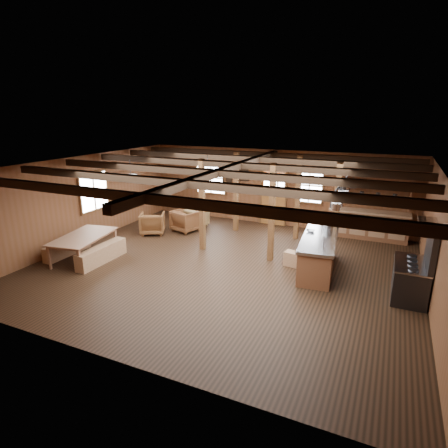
% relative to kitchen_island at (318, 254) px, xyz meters
% --- Properties ---
extents(room, '(10.04, 9.04, 2.84)m').
position_rel_kitchen_island_xyz_m(room, '(-2.39, -0.80, 0.92)').
color(room, black).
rests_on(room, ground).
extents(ceiling_joists, '(9.80, 8.82, 0.18)m').
position_rel_kitchen_island_xyz_m(ceiling_joists, '(-2.39, -0.62, 2.20)').
color(ceiling_joists, black).
rests_on(ceiling_joists, ceiling).
extents(timber_posts, '(3.95, 2.35, 2.80)m').
position_rel_kitchen_island_xyz_m(timber_posts, '(-1.87, 1.28, 0.92)').
color(timber_posts, '#482514').
rests_on(timber_posts, floor).
extents(back_door, '(1.02, 0.08, 2.15)m').
position_rel_kitchen_island_xyz_m(back_door, '(-2.39, 3.65, 0.40)').
color(back_door, brown).
rests_on(back_door, floor).
extents(window_back_left, '(1.32, 0.06, 1.32)m').
position_rel_kitchen_island_xyz_m(window_back_left, '(-4.99, 3.66, 1.12)').
color(window_back_left, white).
rests_on(window_back_left, wall_back).
extents(window_back_right, '(1.02, 0.06, 1.32)m').
position_rel_kitchen_island_xyz_m(window_back_right, '(-1.09, 3.66, 1.12)').
color(window_back_right, white).
rests_on(window_back_right, wall_back).
extents(window_left, '(0.14, 1.24, 1.32)m').
position_rel_kitchen_island_xyz_m(window_left, '(-7.35, -0.30, 1.12)').
color(window_left, white).
rests_on(window_left, wall_back).
extents(notice_boards, '(1.08, 0.03, 0.90)m').
position_rel_kitchen_island_xyz_m(notice_boards, '(-3.89, 3.66, 1.16)').
color(notice_boards, beige).
rests_on(notice_boards, wall_back).
extents(back_counter, '(2.55, 0.60, 2.45)m').
position_rel_kitchen_island_xyz_m(back_counter, '(1.01, 3.41, 0.12)').
color(back_counter, brown).
rests_on(back_counter, floor).
extents(pendant_lamps, '(1.86, 2.36, 0.66)m').
position_rel_kitchen_island_xyz_m(pendant_lamps, '(-4.64, 0.20, 1.77)').
color(pendant_lamps, '#2C2C2F').
rests_on(pendant_lamps, ceiling).
extents(pot_rack, '(0.42, 3.00, 0.46)m').
position_rel_kitchen_island_xyz_m(pot_rack, '(0.52, -0.35, 1.79)').
color(pot_rack, '#2C2C2F').
rests_on(pot_rack, ceiling).
extents(kitchen_island, '(1.11, 2.57, 1.20)m').
position_rel_kitchen_island_xyz_m(kitchen_island, '(0.00, 0.00, 0.00)').
color(kitchen_island, brown).
rests_on(kitchen_island, floor).
extents(step_stool, '(0.50, 0.39, 0.40)m').
position_rel_kitchen_island_xyz_m(step_stool, '(-0.71, 0.06, -0.28)').
color(step_stool, brown).
rests_on(step_stool, floor).
extents(commercial_range, '(0.77, 1.44, 1.79)m').
position_rel_kitchen_island_xyz_m(commercial_range, '(2.26, -0.64, 0.11)').
color(commercial_range, '#2C2C2F').
rests_on(commercial_range, floor).
extents(dining_table, '(1.45, 2.18, 0.71)m').
position_rel_kitchen_island_xyz_m(dining_table, '(-6.29, -1.93, -0.12)').
color(dining_table, brown).
rests_on(dining_table, floor).
extents(bench_wall, '(0.29, 1.56, 0.43)m').
position_rel_kitchen_island_xyz_m(bench_wall, '(-7.04, -1.93, -0.26)').
color(bench_wall, brown).
rests_on(bench_wall, floor).
extents(bench_aisle, '(0.33, 1.75, 0.48)m').
position_rel_kitchen_island_xyz_m(bench_aisle, '(-5.71, -1.93, -0.24)').
color(bench_aisle, brown).
rests_on(bench_aisle, floor).
extents(armchair_a, '(1.09, 1.10, 0.75)m').
position_rel_kitchen_island_xyz_m(armchair_a, '(-5.89, 0.84, -0.10)').
color(armchair_a, brown).
rests_on(armchair_a, floor).
extents(armchair_b, '(1.02, 1.04, 0.77)m').
position_rel_kitchen_island_xyz_m(armchair_b, '(-4.98, 1.57, -0.09)').
color(armchair_b, brown).
rests_on(armchair_b, floor).
extents(armchair_c, '(0.88, 0.89, 0.70)m').
position_rel_kitchen_island_xyz_m(armchair_c, '(-4.91, 2.19, -0.13)').
color(armchair_c, olive).
rests_on(armchair_c, floor).
extents(counter_pot, '(0.31, 0.31, 0.18)m').
position_rel_kitchen_island_xyz_m(counter_pot, '(0.08, 0.67, 0.55)').
color(counter_pot, silver).
rests_on(counter_pot, kitchen_island).
extents(bowl, '(0.25, 0.25, 0.06)m').
position_rel_kitchen_island_xyz_m(bowl, '(-0.32, 0.40, 0.49)').
color(bowl, silver).
rests_on(bowl, kitchen_island).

